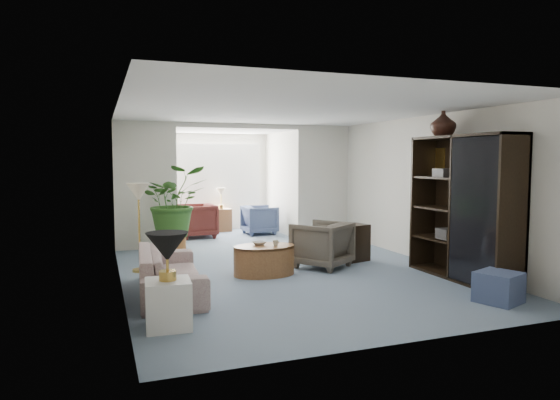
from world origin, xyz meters
name	(u,v)px	position (x,y,z in m)	size (l,w,h in m)	color
floor	(293,275)	(0.00, 0.00, 0.00)	(6.00, 6.00, 0.00)	#7B8BA3
sunroom_floor	(228,236)	(0.00, 4.10, 0.00)	(2.60, 2.60, 0.00)	#7B8BA3
back_pier_left	(146,186)	(-1.90, 3.00, 1.25)	(1.20, 0.12, 2.50)	silver
back_pier_right	(323,183)	(1.90, 3.00, 1.25)	(1.20, 0.12, 2.50)	silver
back_header	(240,126)	(0.00, 3.00, 2.45)	(2.60, 0.12, 0.10)	silver
window_pane	(217,174)	(0.00, 5.18, 1.40)	(2.20, 0.02, 1.50)	white
window_blinds	(217,174)	(0.00, 5.15, 1.40)	(2.20, 0.02, 1.50)	white
framed_picture	(434,163)	(2.46, -0.10, 1.70)	(0.04, 0.50, 0.40)	beige
sofa	(170,271)	(-1.91, -0.42, 0.29)	(1.99, 0.78, 0.58)	beige
end_table	(168,304)	(-2.11, -1.77, 0.25)	(0.46, 0.46, 0.50)	white
table_lamp	(167,247)	(-2.11, -1.77, 0.85)	(0.44, 0.44, 0.30)	black
floor_lamp	(138,192)	(-2.18, 1.03, 1.25)	(0.36, 0.36, 0.28)	beige
coffee_table	(264,260)	(-0.42, 0.15, 0.23)	(0.95, 0.95, 0.45)	olive
coffee_bowl	(259,243)	(-0.47, 0.25, 0.48)	(0.21, 0.21, 0.05)	silver
coffee_cup	(276,243)	(-0.27, 0.05, 0.49)	(0.10, 0.10, 0.09)	beige
wingback_chair	(322,244)	(0.63, 0.34, 0.37)	(0.80, 0.82, 0.75)	#5A5247
side_table_dark	(351,242)	(1.33, 0.64, 0.32)	(0.53, 0.42, 0.63)	black
entertainment_cabinet	(463,208)	(2.23, -1.09, 1.05)	(0.51, 1.90, 2.11)	black
cabinet_urn	(443,123)	(2.23, -0.59, 2.31)	(0.39, 0.39, 0.40)	black
ottoman	(499,287)	(1.83, -2.23, 0.19)	(0.47, 0.47, 0.38)	#4A5A80
plant_pot	(175,245)	(-1.45, 2.33, 0.16)	(0.40, 0.40, 0.32)	#9E5F2D
house_plant	(174,201)	(-1.45, 2.33, 0.99)	(1.20, 1.04, 1.33)	#2F5E20
sunroom_chair_blue	(260,220)	(0.79, 4.14, 0.34)	(0.72, 0.74, 0.68)	#4A5A80
sunroom_chair_maroon	(196,221)	(-0.71, 4.14, 0.38)	(0.81, 0.84, 0.76)	maroon
sunroom_table	(221,220)	(0.04, 4.89, 0.28)	(0.46, 0.35, 0.56)	olive
shelf_clutter	(467,206)	(2.18, -1.23, 1.09)	(0.30, 1.18, 1.06)	#494744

